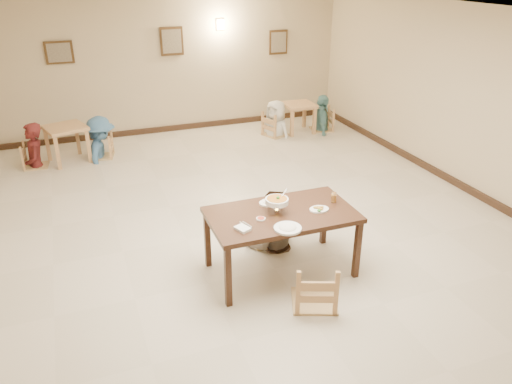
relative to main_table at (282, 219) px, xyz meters
name	(u,v)px	position (x,y,z in m)	size (l,w,h in m)	color
floor	(246,229)	(-0.05, 1.17, -0.75)	(10.00, 10.00, 0.00)	beige
ceiling	(244,14)	(-0.05, 1.17, 2.25)	(10.00, 10.00, 0.00)	silver
wall_back	(168,65)	(-0.05, 6.17, 0.75)	(10.00, 10.00, 0.00)	#C9B38F
wall_right	(479,104)	(3.95, 1.17, 0.75)	(10.00, 10.00, 0.00)	#C9B38F
baseboard_back	(173,128)	(-0.05, 6.14, -0.69)	(8.00, 0.06, 0.12)	#322015
baseboard_right	(462,186)	(3.92, 1.17, -0.69)	(0.06, 10.00, 0.12)	#322015
picture_a	(59,53)	(-2.25, 6.13, 1.15)	(0.55, 0.04, 0.45)	#3E2815
picture_b	(172,41)	(0.05, 6.13, 1.25)	(0.50, 0.04, 0.60)	#3E2815
picture_c	(278,42)	(2.55, 6.13, 1.10)	(0.45, 0.04, 0.55)	#3E2815
wall_sconce	(220,24)	(1.15, 6.13, 1.55)	(0.16, 0.05, 0.22)	#FFD88C
main_table	(282,219)	(0.00, 0.00, 0.00)	(1.78, 1.01, 0.83)	#3E2315
chair_far	(270,214)	(0.14, 0.71, -0.31)	(0.42, 0.42, 0.89)	tan
chair_near	(316,263)	(0.11, -0.73, -0.21)	(0.51, 0.51, 1.08)	tan
main_diner	(272,192)	(0.15, 0.64, 0.06)	(0.78, 0.61, 1.61)	gray
curry_warmer	(277,201)	(-0.05, 0.04, 0.23)	(0.31, 0.28, 0.25)	silver
rice_plate_far	(271,202)	(-0.03, 0.28, 0.10)	(0.30, 0.30, 0.07)	white
rice_plate_near	(288,228)	(-0.10, -0.40, 0.10)	(0.32, 0.32, 0.07)	white
fried_plate	(319,209)	(0.45, -0.10, 0.10)	(0.24, 0.24, 0.05)	white
chili_dish	(261,219)	(-0.30, -0.07, 0.09)	(0.11, 0.11, 0.02)	white
napkin_cutlery	(243,228)	(-0.58, -0.22, 0.10)	(0.21, 0.28, 0.03)	white
drink_glass	(334,198)	(0.73, 0.04, 0.14)	(0.07, 0.07, 0.13)	white
bg_table_left	(66,133)	(-2.36, 4.96, -0.17)	(0.89, 0.89, 0.71)	tan
bg_table_right	(299,109)	(2.61, 5.03, -0.22)	(0.68, 0.68, 0.66)	tan
bg_chair_ll	(33,145)	(-2.97, 4.89, -0.30)	(0.42, 0.42, 0.90)	tan
bg_chair_lr	(100,135)	(-1.75, 4.97, -0.30)	(0.43, 0.43, 0.91)	tan
bg_chair_rl	(276,113)	(2.04, 5.00, -0.24)	(0.48, 0.48, 1.03)	tan
bg_chair_rr	(322,109)	(3.18, 4.97, -0.25)	(0.47, 0.47, 1.00)	tan
bg_diner_a	(28,124)	(-2.97, 4.89, 0.11)	(0.62, 0.41, 1.71)	#55191A
bg_diner_b	(97,117)	(-1.75, 4.97, 0.08)	(1.07, 0.62, 1.66)	teal
bg_diner_c	(276,101)	(2.04, 5.00, 0.04)	(0.77, 0.50, 1.59)	silver
bg_diner_d	(323,95)	(3.18, 4.97, 0.07)	(0.96, 0.40, 1.64)	#5C969A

